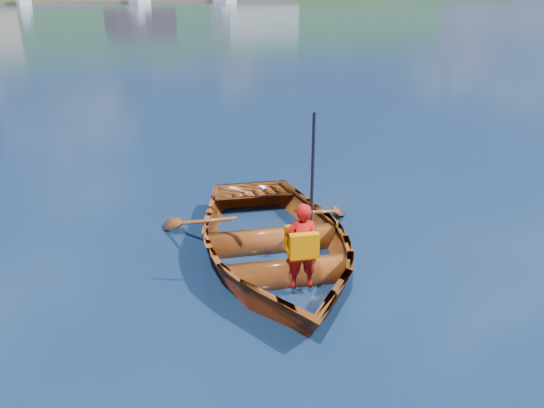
% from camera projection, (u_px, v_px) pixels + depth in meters
% --- Properties ---
extents(ground, '(600.00, 600.00, 0.00)m').
position_uv_depth(ground, '(283.00, 233.00, 7.98)').
color(ground, '#162743').
rests_on(ground, ground).
extents(rowboat, '(4.13, 4.90, 0.87)m').
position_uv_depth(rowboat, '(273.00, 241.00, 7.08)').
color(rowboat, brown).
rests_on(rowboat, ground).
extents(child_paddler, '(0.45, 0.42, 2.07)m').
position_uv_depth(child_paddler, '(302.00, 245.00, 6.15)').
color(child_paddler, red).
rests_on(child_paddler, ground).
extents(dock, '(160.02, 4.90, 0.80)m').
position_uv_depth(dock, '(16.00, 3.00, 131.87)').
color(dock, brown).
rests_on(dock, ground).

